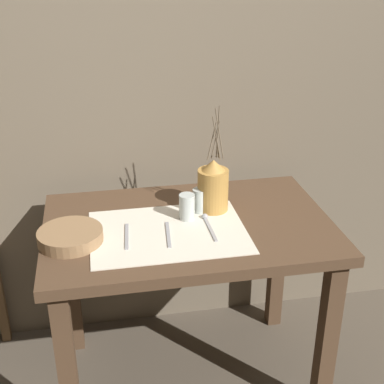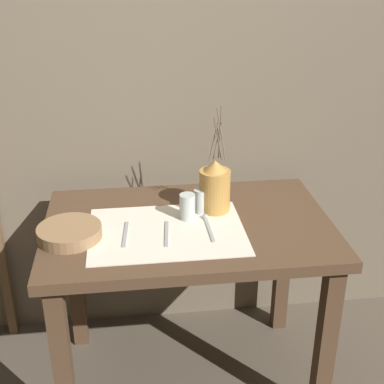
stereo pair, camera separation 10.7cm
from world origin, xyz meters
TOP-DOWN VIEW (x-y plane):
  - ground_plane at (0.00, 0.00)m, footprint 12.00×12.00m
  - stone_wall_back at (0.00, 0.44)m, footprint 7.00×0.06m
  - wooden_table at (0.00, 0.00)m, footprint 1.03×0.66m
  - linen_cloth at (-0.08, -0.06)m, footprint 0.54×0.40m
  - pitcher_with_flowers at (0.11, 0.08)m, footprint 0.11×0.11m
  - wooden_bowl at (-0.41, -0.06)m, footprint 0.22×0.22m
  - glass_tumbler_near at (-0.00, 0.03)m, footprint 0.06×0.06m
  - glass_tumbler_far at (0.06, 0.07)m, footprint 0.05×0.05m
  - fork_inner at (-0.22, -0.07)m, footprint 0.03×0.17m
  - fork_outer at (-0.08, -0.08)m, footprint 0.03×0.17m
  - spoon_outer at (0.06, -0.01)m, footprint 0.02×0.19m

SIDE VIEW (x-z plane):
  - ground_plane at x=0.00m, z-range 0.00..0.00m
  - wooden_table at x=0.00m, z-range 0.24..0.96m
  - linen_cloth at x=-0.08m, z-range 0.72..0.72m
  - fork_inner at x=-0.22m, z-range 0.72..0.73m
  - fork_outer at x=-0.08m, z-range 0.72..0.73m
  - spoon_outer at x=0.06m, z-range 0.71..0.74m
  - wooden_bowl at x=-0.41m, z-range 0.72..0.76m
  - glass_tumbler_far at x=0.06m, z-range 0.72..0.81m
  - glass_tumbler_near at x=0.00m, z-range 0.72..0.82m
  - pitcher_with_flowers at x=0.11m, z-range 0.61..1.01m
  - stone_wall_back at x=0.00m, z-range 0.00..2.40m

